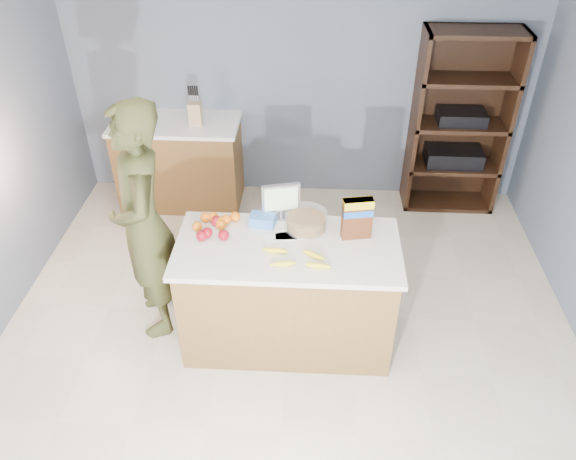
# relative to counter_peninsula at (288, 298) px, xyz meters

# --- Properties ---
(floor) EXTENTS (4.50, 5.00, 0.02)m
(floor) POSITION_rel_counter_peninsula_xyz_m (0.00, -0.30, -0.42)
(floor) COLOR beige
(floor) RESTS_ON ground
(walls) EXTENTS (4.52, 5.02, 2.51)m
(walls) POSITION_rel_counter_peninsula_xyz_m (0.00, -0.30, 1.24)
(walls) COLOR slate
(walls) RESTS_ON ground
(counter_peninsula) EXTENTS (1.56, 0.76, 0.90)m
(counter_peninsula) POSITION_rel_counter_peninsula_xyz_m (0.00, 0.00, 0.00)
(counter_peninsula) COLOR brown
(counter_peninsula) RESTS_ON ground
(back_cabinet) EXTENTS (1.24, 0.62, 0.90)m
(back_cabinet) POSITION_rel_counter_peninsula_xyz_m (-1.20, 1.90, 0.04)
(back_cabinet) COLOR brown
(back_cabinet) RESTS_ON ground
(shelving_unit) EXTENTS (0.90, 0.40, 1.80)m
(shelving_unit) POSITION_rel_counter_peninsula_xyz_m (1.55, 2.05, 0.45)
(shelving_unit) COLOR black
(shelving_unit) RESTS_ON ground
(person) EXTENTS (0.65, 0.79, 1.87)m
(person) POSITION_rel_counter_peninsula_xyz_m (-1.04, 0.15, 0.52)
(person) COLOR #393B1B
(person) RESTS_ON ground
(knife_block) EXTENTS (0.12, 0.10, 0.31)m
(knife_block) POSITION_rel_counter_peninsula_xyz_m (-0.98, 1.85, 0.60)
(knife_block) COLOR tan
(knife_block) RESTS_ON back_cabinet
(envelopes) EXTENTS (0.31, 0.18, 0.00)m
(envelopes) POSITION_rel_counter_peninsula_xyz_m (-0.02, 0.11, 0.49)
(envelopes) COLOR white
(envelopes) RESTS_ON counter_peninsula
(bananas) EXTENTS (0.47, 0.21, 0.04)m
(bananas) POSITION_rel_counter_peninsula_xyz_m (0.07, -0.16, 0.50)
(bananas) COLOR yellow
(bananas) RESTS_ON counter_peninsula
(apples) EXTENTS (0.23, 0.26, 0.08)m
(apples) POSITION_rel_counter_peninsula_xyz_m (-0.53, 0.09, 0.52)
(apples) COLOR maroon
(apples) RESTS_ON counter_peninsula
(oranges) EXTENTS (0.33, 0.21, 0.07)m
(oranges) POSITION_rel_counter_peninsula_xyz_m (-0.52, 0.22, 0.52)
(oranges) COLOR orange
(oranges) RESTS_ON counter_peninsula
(blue_carton) EXTENTS (0.20, 0.15, 0.08)m
(blue_carton) POSITION_rel_counter_peninsula_xyz_m (-0.19, 0.24, 0.52)
(blue_carton) COLOR blue
(blue_carton) RESTS_ON counter_peninsula
(salad_bowl) EXTENTS (0.30, 0.30, 0.13)m
(salad_bowl) POSITION_rel_counter_peninsula_xyz_m (0.12, 0.22, 0.54)
(salad_bowl) COLOR #267219
(salad_bowl) RESTS_ON counter_peninsula
(tv) EXTENTS (0.28, 0.12, 0.28)m
(tv) POSITION_rel_counter_peninsula_xyz_m (-0.07, 0.34, 0.64)
(tv) COLOR silver
(tv) RESTS_ON counter_peninsula
(cereal_box) EXTENTS (0.22, 0.11, 0.31)m
(cereal_box) POSITION_rel_counter_peninsula_xyz_m (0.47, 0.13, 0.66)
(cereal_box) COLOR #592B14
(cereal_box) RESTS_ON counter_peninsula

